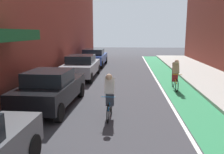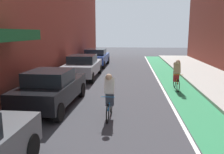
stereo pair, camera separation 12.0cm
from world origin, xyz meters
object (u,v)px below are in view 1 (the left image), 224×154
object	(u,v)px
parked_sedan_blue	(94,57)
cyclist_trailing	(110,94)
parked_sedan_silver	(82,66)
parked_sedan_black	(51,88)
cyclist_far	(175,74)

from	to	relation	value
parked_sedan_blue	cyclist_trailing	bearing A→B (deg)	-79.49
parked_sedan_silver	cyclist_trailing	bearing A→B (deg)	-71.64
parked_sedan_black	parked_sedan_blue	xyz separation A→B (m)	(0.00, 12.07, 0.00)
parked_sedan_black	parked_sedan_blue	size ratio (longest dim) A/B	0.92
parked_sedan_black	cyclist_far	xyz separation A→B (m)	(5.56, 3.42, 0.06)
parked_sedan_blue	cyclist_far	size ratio (longest dim) A/B	2.78
cyclist_far	parked_sedan_blue	bearing A→B (deg)	122.72
parked_sedan_silver	parked_sedan_blue	world-z (taller)	same
parked_sedan_silver	cyclist_trailing	xyz separation A→B (m)	(2.43, -7.32, 0.06)
parked_sedan_black	cyclist_far	world-z (taller)	cyclist_far
parked_sedan_silver	parked_sedan_black	bearing A→B (deg)	-90.01
parked_sedan_silver	parked_sedan_blue	xyz separation A→B (m)	(-0.00, 5.78, 0.00)
cyclist_far	cyclist_trailing	bearing A→B (deg)	-125.09
cyclist_far	parked_sedan_black	bearing A→B (deg)	-148.42
parked_sedan_black	parked_sedan_silver	bearing A→B (deg)	89.99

